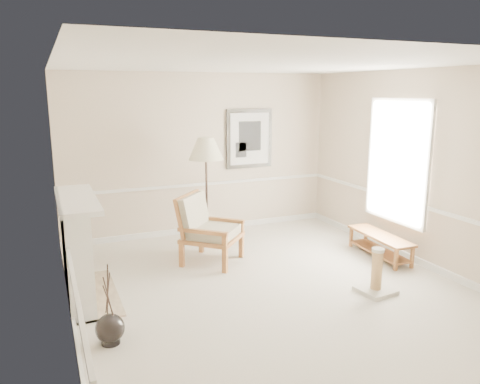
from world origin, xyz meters
The scene contains 8 objects.
ground centered at (0.00, 0.00, 0.00)m, with size 5.50×5.50×0.00m, color silver.
room centered at (0.14, 0.08, 1.87)m, with size 5.04×5.54×2.92m.
fireplace centered at (-2.34, 0.60, 0.64)m, with size 0.64×1.64×1.31m.
floor_vase centered at (-2.15, -0.69, 0.16)m, with size 0.30×0.30×0.88m.
armchair centered at (-0.46, 1.23, 0.56)m, with size 1.15×1.15×1.04m.
floor_lamp centered at (-0.17, 1.97, 1.60)m, with size 0.76×0.76×1.83m.
bench centered at (2.15, 0.33, 0.24)m, with size 0.44×1.29×0.36m.
scratching_post centered at (1.22, -0.74, 0.19)m, with size 0.47×0.47×0.60m.
Camera 1 is at (-2.64, -5.29, 2.58)m, focal length 35.00 mm.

